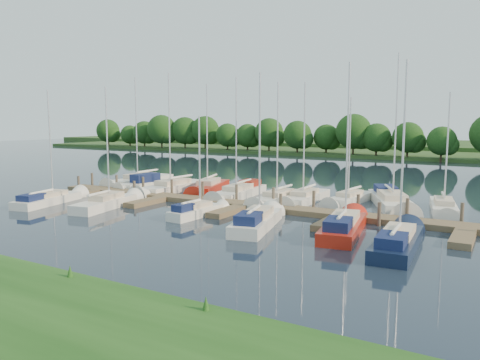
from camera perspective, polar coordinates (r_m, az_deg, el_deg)
The scene contains 22 objects.
ground at distance 31.02m, azimuth -6.49°, elevation -5.74°, with size 260.00×260.00×0.00m, color #182431.
dock at distance 36.96m, azimuth 0.30°, elevation -3.26°, with size 40.00×6.00×0.40m.
mooring_pilings at distance 37.85m, azimuth 1.15°, elevation -2.39°, with size 38.24×2.84×2.00m.
far_shore at distance 101.04m, azimuth 19.87°, elevation 3.09°, with size 180.00×30.00×0.60m, color #29461B.
distant_hill at distance 125.65m, azimuth 21.96°, elevation 3.92°, with size 220.00×40.00×1.40m, color #335324.
treeline at distance 87.81m, azimuth 19.66°, elevation 5.05°, with size 144.46×9.77×8.28m.
sailboat_n_0 at distance 52.12m, azimuth -12.15°, elevation -0.24°, with size 2.23×9.32×11.93m.
motorboat at distance 48.88m, azimuth -11.64°, elevation -0.60°, with size 2.46×6.24×1.93m.
sailboat_n_2 at distance 46.13m, azimuth -8.23°, elevation -1.11°, with size 2.70×9.36×11.90m.
sailboat_n_3 at distance 45.92m, azimuth -3.86°, elevation -1.09°, with size 3.87×8.49×10.91m.
sailboat_n_4 at distance 42.66m, azimuth -0.18°, elevation -1.65°, with size 2.53×8.76×11.16m.
sailboat_n_5 at distance 39.73m, azimuth 4.69°, elevation -2.43°, with size 2.10×8.19×10.47m.
sailboat_n_6 at distance 40.40m, azimuth 7.83°, elevation -2.31°, with size 2.08×8.22×10.48m.
sailboat_n_7 at distance 40.62m, azimuth 13.18°, elevation -2.38°, with size 2.52×7.25×9.22m.
sailboat_n_8 at distance 39.89m, azimuth 17.98°, elevation -2.64°, with size 5.54×9.79×12.60m.
sailboat_n_9 at distance 38.87m, azimuth 23.56°, elevation -3.24°, with size 2.82×7.38×9.41m.
sailboat_s_0 at distance 42.41m, azimuth -22.17°, elevation -2.28°, with size 3.18×7.80×9.83m.
sailboat_s_1 at distance 38.99m, azimuth -15.86°, elevation -2.86°, with size 3.01×7.79×10.00m.
sailboat_s_2 at distance 34.26m, azimuth -5.27°, elevation -3.92°, with size 1.71×5.81×7.64m.
sailboat_s_3 at distance 30.75m, azimuth 2.15°, elevation -5.17°, with size 3.44×8.16×10.46m.
sailboat_s_4 at distance 29.82m, azimuth 12.55°, elevation -5.73°, with size 3.11×8.55×10.92m.
sailboat_s_5 at distance 27.12m, azimuth 18.69°, elevation -7.27°, with size 2.36×8.28×10.58m.
Camera 1 is at (18.14, -24.18, 6.98)m, focal length 35.00 mm.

